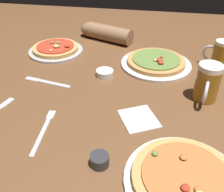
{
  "coord_description": "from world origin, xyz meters",
  "views": [
    {
      "loc": [
        0.14,
        -0.77,
        0.56
      ],
      "look_at": [
        0.0,
        0.0,
        0.02
      ],
      "focal_mm": 40.61,
      "sensor_mm": 36.0,
      "label": 1
    }
  ],
  "objects": [
    {
      "name": "ramekin_sauce",
      "position": [
        0.02,
        -0.31,
        0.02
      ],
      "size": [
        0.05,
        0.05,
        0.03
      ],
      "primitive_type": "cylinder",
      "color": "#333338",
      "rests_on": "ground_plane"
    },
    {
      "name": "knife_right",
      "position": [
        -0.29,
        0.08,
        0.0
      ],
      "size": [
        0.21,
        0.06,
        0.01
      ],
      "color": "silver",
      "rests_on": "ground_plane"
    },
    {
      "name": "fork_left",
      "position": [
        -0.19,
        -0.21,
        0.0
      ],
      "size": [
        0.04,
        0.22,
        0.01
      ],
      "color": "silver",
      "rests_on": "ground_plane"
    },
    {
      "name": "pizza_plate_far",
      "position": [
        0.15,
        0.32,
        0.02
      ],
      "size": [
        0.33,
        0.33,
        0.05
      ],
      "color": "silver",
      "rests_on": "ground_plane"
    },
    {
      "name": "beer_mug_dark",
      "position": [
        0.43,
        0.34,
        0.07
      ],
      "size": [
        0.11,
        0.09,
        0.13
      ],
      "color": "#9E6619",
      "rests_on": "ground_plane"
    },
    {
      "name": "pizza_plate_side",
      "position": [
        -0.37,
        0.37,
        0.02
      ],
      "size": [
        0.28,
        0.28,
        0.05
      ],
      "color": "#B2B2B7",
      "rests_on": "ground_plane"
    },
    {
      "name": "napkin_folded",
      "position": [
        0.11,
        -0.09,
        0.0
      ],
      "size": [
        0.16,
        0.17,
        0.01
      ],
      "primitive_type": "cube",
      "rotation": [
        0.0,
        0.0,
        0.48
      ],
      "color": "silver",
      "rests_on": "ground_plane"
    },
    {
      "name": "diner_arm",
      "position": [
        -0.15,
        0.58,
        0.04
      ],
      "size": [
        0.32,
        0.18,
        0.09
      ],
      "color": "#936B4C",
      "rests_on": "ground_plane"
    },
    {
      "name": "beer_mug_amber",
      "position": [
        0.34,
        0.07,
        0.07
      ],
      "size": [
        0.09,
        0.14,
        0.15
      ],
      "color": "#9E6619",
      "rests_on": "ground_plane"
    },
    {
      "name": "pizza_plate_near",
      "position": [
        0.25,
        -0.33,
        0.02
      ],
      "size": [
        0.32,
        0.32,
        0.05
      ],
      "color": "silver",
      "rests_on": "ground_plane"
    },
    {
      "name": "ground_plane",
      "position": [
        0.0,
        0.0,
        -0.01
      ],
      "size": [
        2.4,
        2.4,
        0.03
      ],
      "primitive_type": "cube",
      "color": "brown"
    },
    {
      "name": "ramekin_butter",
      "position": [
        -0.06,
        0.18,
        0.01
      ],
      "size": [
        0.08,
        0.08,
        0.03
      ],
      "primitive_type": "cylinder",
      "color": "white",
      "rests_on": "ground_plane"
    }
  ]
}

